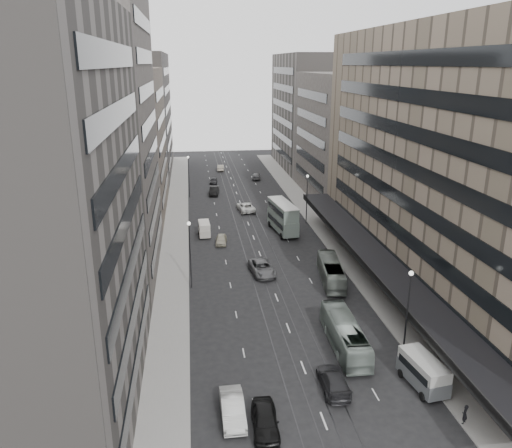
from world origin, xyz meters
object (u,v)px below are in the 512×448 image
double_decker (283,216)px  sedan_2 (262,268)px  sedan_0 (265,420)px  bus_near (345,334)px  vw_microbus (423,371)px  panel_van (204,229)px  sedan_1 (233,408)px  pedestrian (465,414)px  bus_far (331,272)px

double_decker → sedan_2: size_ratio=1.58×
double_decker → sedan_0: double_decker is taller
bus_near → vw_microbus: bus_near is taller
panel_van → sedan_1: size_ratio=0.76×
panel_van → pedestrian: size_ratio=2.37×
panel_van → sedan_2: 17.00m
bus_far → sedan_2: 8.80m
bus_far → vw_microbus: (1.84, -21.39, 0.11)m
bus_far → double_decker: double_decker is taller
double_decker → panel_van: 12.52m
double_decker → pedestrian: 46.02m
panel_van → bus_near: bearing=-72.7°
sedan_0 → sedan_2: bearing=85.3°
double_decker → sedan_0: bearing=-109.6°
vw_microbus → sedan_1: size_ratio=1.04×
sedan_2 → pedestrian: (10.93, -29.70, 0.14)m
sedan_1 → panel_van: bearing=90.3°
panel_van → sedan_1: 42.20m
sedan_0 → pedestrian: pedestrian is taller
bus_far → vw_microbus: bus_far is taller
panel_van → pedestrian: 48.62m
double_decker → sedan_2: double_decker is taller
sedan_2 → pedestrian: bearing=-76.4°
double_decker → sedan_1: bearing=-112.9°
sedan_1 → double_decker: bearing=74.0°
bus_near → double_decker: bearing=-88.9°
vw_microbus → panel_van: size_ratio=1.37×
double_decker → bus_far: bearing=-90.4°
pedestrian → bus_far: bearing=-122.9°
bus_near → pedestrian: size_ratio=6.49×
bus_near → sedan_0: (-9.08, -9.98, -0.62)m
sedan_2 → pedestrian: 31.65m
vw_microbus → double_decker: bearing=88.1°
sedan_0 → vw_microbus: bearing=16.7°
bus_far → sedan_2: (-8.06, 3.48, -0.56)m
bus_near → panel_van: size_ratio=2.74×
pedestrian → bus_near: bearing=-102.8°
bus_near → sedan_2: bus_near is taller
sedan_1 → sedan_2: 27.31m
bus_far → sedan_0: size_ratio=2.06×
sedan_2 → pedestrian: pedestrian is taller
vw_microbus → pedestrian: (1.03, -4.83, -0.53)m
bus_far → sedan_2: size_ratio=1.69×
panel_van → sedan_1: bearing=-91.4°
double_decker → panel_van: (-12.44, -0.42, -1.35)m
panel_van → pedestrian: panel_van is taller
pedestrian → double_decker: bearing=-122.5°
bus_far → panel_van: size_ratio=2.60×
sedan_1 → sedan_2: bearing=76.5°
bus_far → panel_van: bearing=-44.5°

